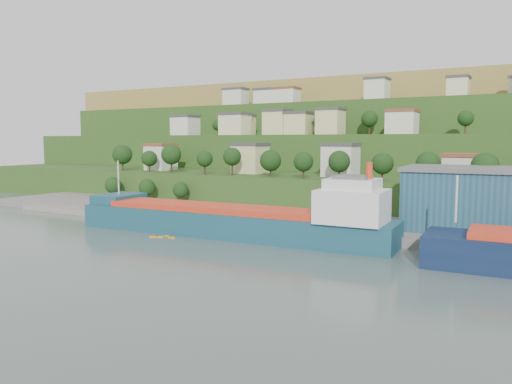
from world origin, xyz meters
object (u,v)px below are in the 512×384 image
Objects in this scene: cargo_ship_near at (237,223)px; caravan at (105,201)px; kayak_orange at (156,236)px; warehouse at (484,199)px.

cargo_ship_near is 12.74× the size of caravan.
cargo_ship_near is 57.26m from caravan.
caravan is at bearing 125.16° from kayak_orange.
kayak_orange is at bearing -55.26° from caravan.
warehouse is 67.48m from kayak_orange.
caravan is 1.90× the size of kayak_orange.
cargo_ship_near is 24.23× the size of kayak_orange.
cargo_ship_near is at bearing -39.93° from caravan.
caravan is 47.83m from kayak_orange.
warehouse is 5.67× the size of caravan.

